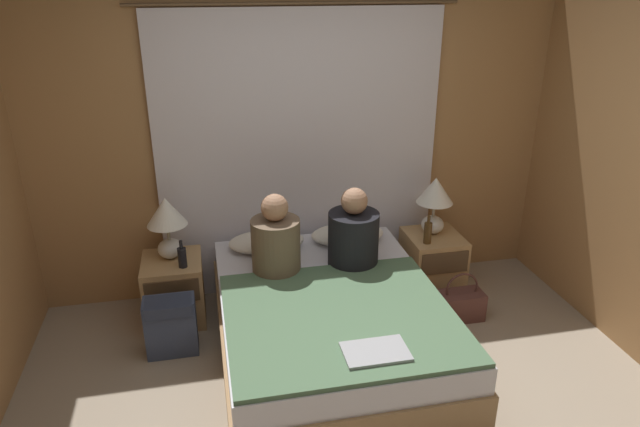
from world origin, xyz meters
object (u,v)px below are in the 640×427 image
(bed, at_px, (329,325))
(person_left_in_bed, at_px, (276,242))
(nightstand_left, at_px, (174,289))
(beer_bottle_on_left_stand, at_px, (182,257))
(nightstand_right, at_px, (432,262))
(lamp_right, at_px, (435,198))
(handbag_on_floor, at_px, (460,304))
(laptop_on_bed, at_px, (376,352))
(pillow_left, at_px, (267,242))
(backpack_on_floor, at_px, (171,323))
(pillow_right, at_px, (347,234))
(lamp_left, at_px, (167,220))
(beer_bottle_on_right_stand, at_px, (428,232))

(bed, height_order, person_left_in_bed, person_left_in_bed)
(nightstand_left, distance_m, person_left_in_bed, 0.93)
(beer_bottle_on_left_stand, bearing_deg, nightstand_right, 3.33)
(bed, xyz_separation_m, nightstand_left, (-1.02, 0.70, 0.00))
(lamp_right, height_order, handbag_on_floor, lamp_right)
(bed, distance_m, lamp_right, 1.38)
(nightstand_right, relative_size, laptop_on_bed, 1.36)
(pillow_left, relative_size, backpack_on_floor, 1.38)
(handbag_on_floor, bearing_deg, pillow_left, 160.04)
(bed, xyz_separation_m, laptop_on_bed, (0.09, -0.71, 0.28))
(person_left_in_bed, height_order, handbag_on_floor, person_left_in_bed)
(nightstand_right, height_order, backpack_on_floor, nightstand_right)
(pillow_right, distance_m, handbag_on_floor, 1.00)
(pillow_right, bearing_deg, backpack_on_floor, -160.54)
(nightstand_left, height_order, lamp_left, lamp_left)
(beer_bottle_on_right_stand, height_order, handbag_on_floor, beer_bottle_on_right_stand)
(laptop_on_bed, xyz_separation_m, backpack_on_floor, (-1.13, 0.97, -0.29))
(person_left_in_bed, relative_size, backpack_on_floor, 1.41)
(lamp_right, xyz_separation_m, pillow_left, (-1.34, -0.01, -0.24))
(pillow_left, height_order, pillow_right, same)
(bed, xyz_separation_m, lamp_left, (-1.02, 0.75, 0.55))
(lamp_right, bearing_deg, backpack_on_floor, -166.66)
(nightstand_left, xyz_separation_m, pillow_left, (0.71, 0.05, 0.30))
(person_left_in_bed, bearing_deg, lamp_left, 152.11)
(nightstand_right, relative_size, lamp_right, 1.03)
(nightstand_left, height_order, handbag_on_floor, nightstand_left)
(nightstand_right, relative_size, beer_bottle_on_right_stand, 2.12)
(laptop_on_bed, bearing_deg, pillow_left, 105.80)
(bed, xyz_separation_m, pillow_right, (0.32, 0.74, 0.31))
(nightstand_right, bearing_deg, beer_bottle_on_right_stand, -134.01)
(nightstand_right, relative_size, person_left_in_bed, 0.84)
(handbag_on_floor, bearing_deg, lamp_right, 95.04)
(beer_bottle_on_left_stand, bearing_deg, bed, -31.91)
(nightstand_right, height_order, pillow_left, pillow_left)
(person_left_in_bed, relative_size, beer_bottle_on_right_stand, 2.53)
(backpack_on_floor, distance_m, handbag_on_floor, 2.11)
(backpack_on_floor, height_order, handbag_on_floor, backpack_on_floor)
(beer_bottle_on_left_stand, bearing_deg, backpack_on_floor, -108.02)
(pillow_left, xyz_separation_m, pillow_right, (0.63, 0.00, 0.00))
(nightstand_left, bearing_deg, beer_bottle_on_left_stand, -52.41)
(lamp_left, bearing_deg, person_left_in_bed, -27.89)
(beer_bottle_on_left_stand, bearing_deg, person_left_in_bed, -18.63)
(bed, distance_m, laptop_on_bed, 0.77)
(nightstand_left, xyz_separation_m, beer_bottle_on_left_stand, (0.09, -0.11, 0.32))
(nightstand_right, distance_m, pillow_left, 1.38)
(pillow_left, xyz_separation_m, laptop_on_bed, (0.41, -1.45, -0.02))
(bed, bearing_deg, lamp_left, 143.68)
(nightstand_left, xyz_separation_m, handbag_on_floor, (2.09, -0.46, -0.13))
(beer_bottle_on_left_stand, bearing_deg, pillow_left, 14.44)
(beer_bottle_on_left_stand, xyz_separation_m, laptop_on_bed, (1.03, -1.29, -0.04))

